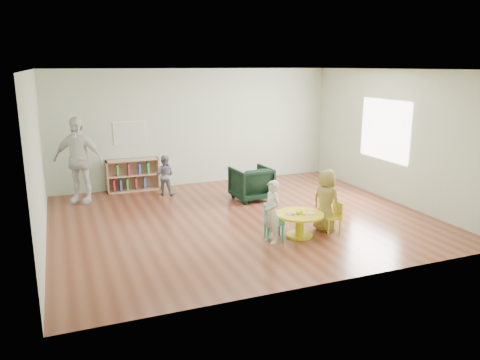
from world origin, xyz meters
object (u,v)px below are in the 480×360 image
Objects in this scene: kid_chair_left at (271,221)px; bookshelf at (132,175)px; activity_table at (300,221)px; armchair at (251,183)px; child_left at (272,212)px; adult_caretaker at (78,160)px; kid_chair_right at (333,216)px; toddler at (165,175)px; child_right at (326,200)px.

kid_chair_left is 4.38m from bookshelf.
activity_table is 2.42m from armchair.
child_left is 4.63m from adult_caretaker.
child_left reaches higher than armchair.
bookshelf is at bearing -41.11° from armchair.
armchair is 0.43× the size of adult_caretaker.
kid_chair_left is 4.57m from adult_caretaker.
kid_chair_left is at bearing -67.26° from bookshelf.
kid_chair_left is 1.09× the size of kid_chair_right.
kid_chair_right reaches higher than activity_table.
bookshelf is 0.65× the size of adult_caretaker.
toddler is (0.63, -0.65, 0.09)m from bookshelf.
armchair is at bearing 8.58° from adult_caretaker.
toddler reaches higher than bookshelf.
kid_chair_right is at bearing 86.91° from child_left.
adult_caretaker reaches higher than kid_chair_left.
kid_chair_left is 2.40m from armchair.
child_left reaches higher than bookshelf.
child_right is (0.45, -2.32, 0.19)m from armchair.
bookshelf is at bearing -165.98° from child_left.
kid_chair_left is at bearing 169.27° from activity_table.
child_right is 1.22× the size of toddler.
child_left is (-0.57, -0.07, 0.25)m from activity_table.
armchair is 2.38m from child_right.
armchair is (-0.56, 2.40, 0.08)m from kid_chair_right.
child_right reaches higher than kid_chair_left.
bookshelf is 1.50× the size of armchair.
toddler reaches higher than kid_chair_right.
armchair is at bearing -36.85° from bookshelf.
kid_chair_right is at bearing -55.21° from bookshelf.
child_right is at bearing 152.10° from toddler.
child_left is at bearing 94.91° from kid_chair_right.
adult_caretaker is (-3.38, 3.59, 0.64)m from activity_table.
child_right is at bearing 57.68° from kid_chair_right.
child_right reaches higher than child_left.
bookshelf is 1.08× the size of child_right.
adult_caretaker reaches higher than bookshelf.
adult_caretaker is (-2.81, 3.66, 0.39)m from child_left.
adult_caretaker is at bearing 133.26° from activity_table.
child_left is (-1.24, -0.09, 0.24)m from kid_chair_right.
bookshelf is at bearing 35.72° from kid_chair_right.
bookshelf is (-2.86, 4.12, 0.08)m from kid_chair_right.
child_left reaches higher than activity_table.
adult_caretaker is (-1.82, 0.10, 0.47)m from toddler.
armchair reaches higher than kid_chair_right.
activity_table is at bearing 93.00° from kid_chair_left.
bookshelf reaches higher than activity_table.
activity_table is at bearing 83.09° from armchair.
kid_chair_left is 0.28m from child_left.
kid_chair_right is (0.68, 0.01, 0.00)m from activity_table.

